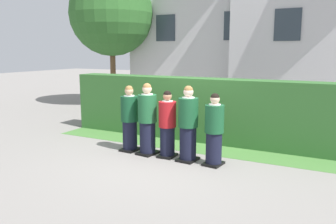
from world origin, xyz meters
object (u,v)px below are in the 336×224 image
object	(u,v)px
student_front_row_1	(147,121)
student_in_red_blazer	(167,126)
student_front_row_3	(188,126)
student_front_row_0	(130,120)
student_front_row_4	(214,131)

from	to	relation	value
student_front_row_1	student_in_red_blazer	distance (m)	0.52
student_front_row_1	student_front_row_3	bearing A→B (deg)	-1.16
student_front_row_0	student_front_row_1	world-z (taller)	student_front_row_1
student_front_row_1	student_in_red_blazer	bearing A→B (deg)	2.35
student_front_row_1	student_in_red_blazer	xyz separation A→B (m)	(0.51, 0.02, -0.07)
student_front_row_1	student_in_red_blazer	world-z (taller)	student_front_row_1
student_front_row_0	student_in_red_blazer	xyz separation A→B (m)	(1.04, -0.03, -0.03)
student_front_row_3	student_front_row_1	bearing A→B (deg)	178.84
student_front_row_1	student_in_red_blazer	size ratio (longest dim) A/B	1.10
student_in_red_blazer	student_front_row_4	bearing A→B (deg)	-2.94
student_in_red_blazer	student_front_row_4	distance (m)	1.14
student_in_red_blazer	student_front_row_0	bearing A→B (deg)	178.40
student_in_red_blazer	student_front_row_4	size ratio (longest dim) A/B	0.99
student_front_row_1	student_front_row_4	size ratio (longest dim) A/B	1.09
student_front_row_0	student_in_red_blazer	distance (m)	1.04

